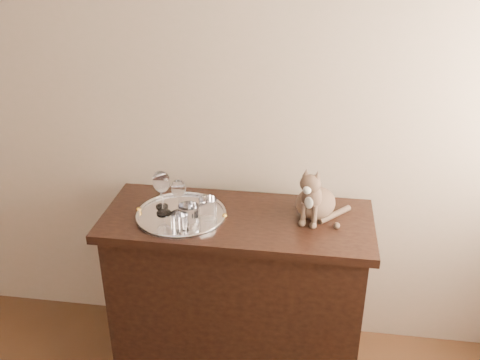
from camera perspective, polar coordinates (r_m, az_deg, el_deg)
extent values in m
cube|color=#C0AA90|center=(2.60, -12.69, 10.17)|extent=(4.00, 0.10, 2.70)
cylinder|color=silver|center=(2.39, -6.27, -3.78)|extent=(0.40, 0.40, 0.01)
cylinder|color=silver|center=(2.28, -5.49, -3.82)|extent=(0.09, 0.09, 0.10)
cylinder|color=silver|center=(2.25, -6.44, -4.46)|extent=(0.07, 0.07, 0.08)
cylinder|color=white|center=(2.34, -3.45, -2.99)|extent=(0.08, 0.08, 0.09)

